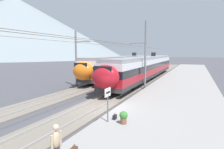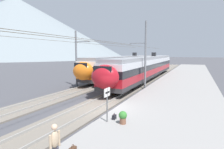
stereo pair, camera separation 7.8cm
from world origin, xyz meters
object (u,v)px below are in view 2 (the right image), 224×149
Objects in this scene: catenary_mast_far_side at (77,57)px; handbag_near_sign at (114,117)px; train_far_track at (126,64)px; catenary_mast_mid at (145,55)px; potted_plant_platform_edge at (123,117)px; platform_sign at (107,97)px; passenger_walking at (55,144)px; train_near_platform at (147,66)px.

handbag_near_sign is (-10.03, -9.81, -3.41)m from catenary_mast_far_side.
train_far_track is 13.62m from catenary_mast_mid.
catenary_mast_mid is at bearing 9.46° from potted_plant_platform_edge.
train_far_track is at bearing 17.75° from platform_sign.
platform_sign is at bearing 4.44° from passenger_walking.
potted_plant_platform_edge is at bearing -134.83° from catenary_mast_far_side.
catenary_mast_far_side is 18.66m from passenger_walking.
passenger_walking is 2.22× the size of potted_plant_platform_edge.
platform_sign is 4.99m from passenger_walking.
platform_sign is at bearing -162.25° from train_far_track.
catenary_mast_mid is at bearing -168.01° from train_near_platform.
platform_sign reaches higher than passenger_walking.
potted_plant_platform_edge is (-0.48, -0.77, 0.29)m from handbag_near_sign.
potted_plant_platform_edge is (-20.58, -3.80, -1.48)m from train_near_platform.
train_near_platform is 15.63× the size of platform_sign.
train_far_track is at bearing 29.64° from catenary_mast_mid.
platform_sign is at bearing -172.22° from train_near_platform.
platform_sign is 5.09× the size of handbag_near_sign.
platform_sign is at bearing -175.02° from catenary_mast_mid.
handbag_near_sign is 0.53× the size of potted_plant_platform_edge.
passenger_walking reaches higher than potted_plant_platform_edge.
train_near_platform is 0.83× the size of catenary_mast_mid.
catenary_mast_mid is at bearing -77.43° from catenary_mast_far_side.
catenary_mast_mid reaches higher than platform_sign.
train_far_track is at bearing 19.90° from potted_plant_platform_edge.
train_far_track is at bearing 15.59° from passenger_walking.
handbag_near_sign is (-11.93, -1.30, -3.80)m from catenary_mast_mid.
potted_plant_platform_edge is (-24.12, -8.73, -1.48)m from train_far_track.
potted_plant_platform_edge reaches higher than handbag_near_sign.
train_far_track is 15.33× the size of platform_sign.
handbag_near_sign is at bearing -19.94° from platform_sign.
platform_sign is 2.71× the size of potted_plant_platform_edge.
platform_sign is 1.50m from handbag_near_sign.
potted_plant_platform_edge is (-10.52, -10.58, -3.11)m from catenary_mast_far_side.
train_near_platform is 19.09× the size of passenger_walking.
train_far_track is 0.82× the size of catenary_mast_far_side.
potted_plant_platform_edge is at bearing -6.74° from passenger_walking.
handbag_near_sign is (-23.64, -7.96, -1.77)m from train_far_track.
handbag_near_sign is (0.58, -0.21, -1.37)m from platform_sign.
catenary_mast_mid is at bearing 4.83° from passenger_walking.
train_near_platform reaches higher than handbag_near_sign.
catenary_mast_far_side reaches higher than train_far_track.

